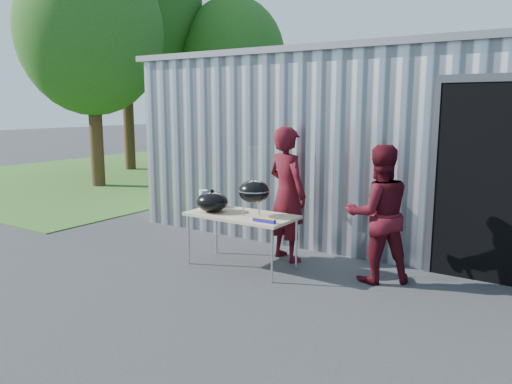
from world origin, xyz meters
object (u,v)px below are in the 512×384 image
Objects in this scene: person_bystander at (378,214)px; kettle_grill at (254,185)px; person_cook at (287,194)px; folding_table at (241,217)px.

kettle_grill is at bearing -21.31° from person_bystander.
person_bystander is at bearing -165.93° from person_cook.
person_cook reaches higher than folding_table.
person_cook reaches higher than person_bystander.
person_bystander is at bearing 17.50° from kettle_grill.
folding_table is at bearing -177.71° from kettle_grill.
kettle_grill is 1.66m from person_bystander.
folding_table is 1.61× the size of kettle_grill.
person_cook is 1.11× the size of person_bystander.
folding_table is 0.50m from kettle_grill.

